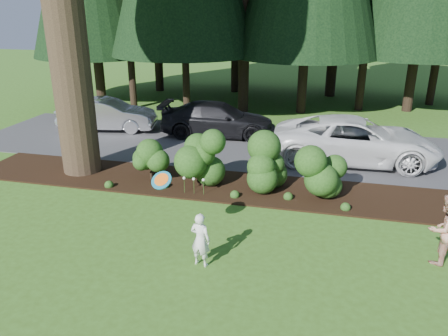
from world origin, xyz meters
name	(u,v)px	position (x,y,z in m)	size (l,w,h in m)	color
ground	(177,235)	(0.00, 0.00, 0.00)	(80.00, 80.00, 0.00)	#395E1B
mulch_bed	(211,185)	(0.00, 3.25, 0.03)	(16.00, 2.50, 0.05)	black
driveway	(239,145)	(0.00, 7.50, 0.01)	(22.00, 6.00, 0.03)	#38383A
shrub_row	(234,164)	(0.77, 3.14, 0.81)	(6.53, 1.60, 1.61)	#1F4314
lily_cluster	(194,180)	(-0.30, 2.40, 0.50)	(0.69, 0.09, 0.57)	#1F4314
car_silver_wagon	(107,115)	(-6.20, 8.32, 0.73)	(1.49, 4.28, 1.41)	#B8B8BD
car_white_suv	(356,140)	(4.45, 6.56, 0.83)	(2.67, 5.79, 1.61)	white
car_dark_suv	(218,119)	(-1.17, 8.64, 0.75)	(2.00, 4.93, 1.43)	black
child	(200,240)	(0.96, -1.14, 0.62)	(0.45, 0.30, 1.24)	white
adult	(444,229)	(6.07, 0.21, 0.82)	(0.79, 0.62, 1.63)	#B53A18
frisbee	(161,180)	(-0.01, -0.80, 1.78)	(0.50, 0.39, 0.36)	#186D87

